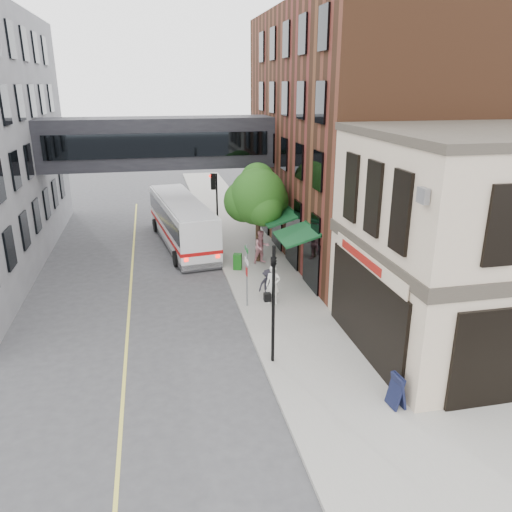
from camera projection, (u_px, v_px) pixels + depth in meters
name	position (u px, v px, depth m)	size (l,w,h in m)	color
ground	(275.00, 396.00, 16.73)	(120.00, 120.00, 0.00)	#38383A
sidewalk_main	(251.00, 256.00, 30.04)	(4.00, 60.00, 0.15)	gray
corner_building	(493.00, 243.00, 18.95)	(10.19, 8.12, 8.45)	beige
brick_building	(376.00, 135.00, 30.26)	(13.76, 18.00, 14.00)	#502C19
skyway_bridge	(158.00, 143.00, 30.66)	(14.00, 3.18, 3.00)	black
traffic_signal_near	(273.00, 291.00, 17.68)	(0.44, 0.22, 4.60)	black
traffic_signal_far	(215.00, 194.00, 31.41)	(0.53, 0.28, 4.50)	black
street_sign_pole	(247.00, 270.00, 22.65)	(0.08, 0.75, 3.00)	gray
street_tree	(257.00, 196.00, 28.10)	(3.80, 3.20, 5.60)	#382619
lane_marking	(130.00, 293.00, 25.00)	(0.12, 40.00, 0.01)	#D8CC4C
bus	(182.00, 220.00, 31.99)	(3.84, 11.06, 2.91)	white
pedestrian_a	(273.00, 285.00, 23.17)	(0.68, 0.44, 1.86)	silver
pedestrian_b	(261.00, 247.00, 28.45)	(0.94, 0.73, 1.93)	#D48992
pedestrian_c	(268.00, 284.00, 23.68)	(0.97, 0.56, 1.51)	black
newspaper_box	(238.00, 262.00, 27.65)	(0.44, 0.39, 0.89)	#145814
sandwich_board	(397.00, 391.00, 15.81)	(0.40, 0.62, 1.12)	black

